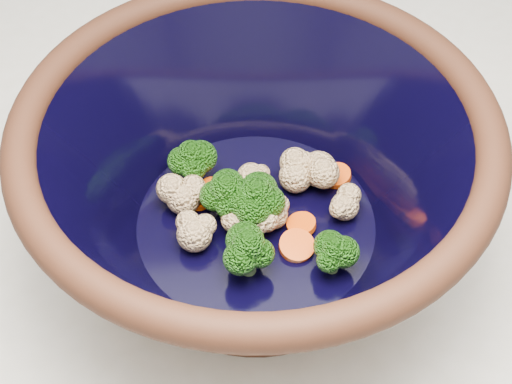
% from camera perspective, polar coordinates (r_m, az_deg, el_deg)
% --- Properties ---
extents(mixing_bowl, '(0.46, 0.46, 0.17)m').
position_cam_1_polar(mixing_bowl, '(0.60, -0.00, 1.02)').
color(mixing_bowl, black).
rests_on(mixing_bowl, counter).
extents(vegetable_pile, '(0.17, 0.15, 0.06)m').
position_cam_1_polar(vegetable_pile, '(0.62, -0.27, -0.81)').
color(vegetable_pile, '#608442').
rests_on(vegetable_pile, mixing_bowl).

